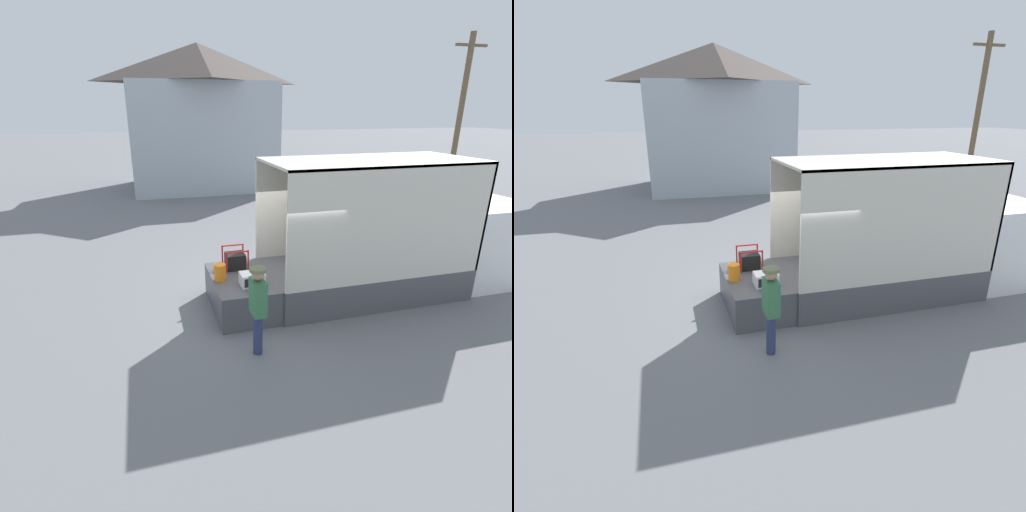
% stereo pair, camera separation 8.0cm
% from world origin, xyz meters
% --- Properties ---
extents(ground_plane, '(160.00, 160.00, 0.00)m').
position_xyz_m(ground_plane, '(0.00, 0.00, 0.00)').
color(ground_plane, slate).
extents(box_truck, '(6.95, 2.29, 3.33)m').
position_xyz_m(box_truck, '(4.04, -0.00, 0.94)').
color(box_truck, white).
rests_on(box_truck, ground).
extents(tailgate_deck, '(1.34, 2.17, 0.79)m').
position_xyz_m(tailgate_deck, '(-0.67, 0.00, 0.39)').
color(tailgate_deck, '#4C4C51').
rests_on(tailgate_deck, ground).
extents(microwave, '(0.52, 0.41, 0.28)m').
position_xyz_m(microwave, '(-0.54, -0.50, 0.93)').
color(microwave, white).
rests_on(microwave, tailgate_deck).
extents(portable_generator, '(0.55, 0.55, 0.51)m').
position_xyz_m(portable_generator, '(-0.65, 0.57, 0.98)').
color(portable_generator, black).
rests_on(portable_generator, tailgate_deck).
extents(orange_bucket, '(0.27, 0.27, 0.38)m').
position_xyz_m(orange_bucket, '(-1.17, -0.06, 0.98)').
color(orange_bucket, orange).
rests_on(orange_bucket, tailgate_deck).
extents(worker_person, '(0.32, 0.44, 1.76)m').
position_xyz_m(worker_person, '(-0.81, -1.89, 1.08)').
color(worker_person, navy).
rests_on(worker_person, ground).
extents(house_backdrop, '(8.20, 6.39, 7.78)m').
position_xyz_m(house_backdrop, '(0.86, 15.92, 3.96)').
color(house_backdrop, '#A8B2BC').
rests_on(house_backdrop, ground).
extents(utility_pole, '(1.80, 0.28, 7.94)m').
position_xyz_m(utility_pole, '(13.51, 9.99, 4.13)').
color(utility_pole, brown).
rests_on(utility_pole, ground).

